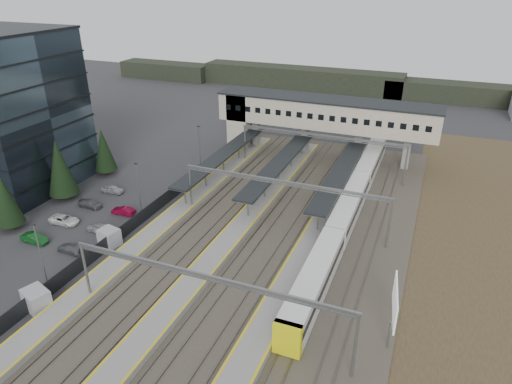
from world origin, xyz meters
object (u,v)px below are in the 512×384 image
at_px(billboard, 395,303).
at_px(footbridge, 310,115).
at_px(train, 349,208).
at_px(relay_cabin_far, 109,237).
at_px(relay_cabin_near, 37,300).

bearing_deg(billboard, footbridge, 115.80).
bearing_deg(train, footbridge, 118.91).
bearing_deg(train, relay_cabin_far, -146.36).
height_order(footbridge, billboard, footbridge).
bearing_deg(footbridge, train, -61.09).
bearing_deg(billboard, train, 112.24).
height_order(relay_cabin_near, train, train).
bearing_deg(billboard, relay_cabin_far, 175.87).
bearing_deg(relay_cabin_far, relay_cabin_near, -85.72).
xyz_separation_m(footbridge, billboard, (20.71, -42.85, -4.47)).
xyz_separation_m(relay_cabin_near, train, (26.11, 30.96, 0.76)).
height_order(relay_cabin_far, train, train).
relative_size(footbridge, train, 0.72).
xyz_separation_m(relay_cabin_far, footbridge, (14.78, 40.29, 6.81)).
bearing_deg(train, billboard, -67.76).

